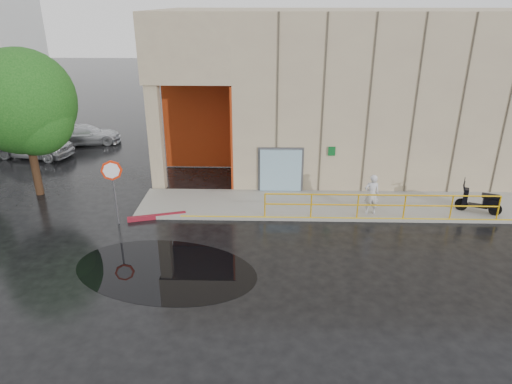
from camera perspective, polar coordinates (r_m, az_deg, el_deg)
ground at (r=16.26m, az=2.79°, el=-8.36°), size 120.00×120.00×0.00m
sidewalk at (r=20.68m, az=13.71°, el=-1.63°), size 20.00×3.00×0.15m
building at (r=25.83m, az=14.18°, el=12.80°), size 20.00×10.17×8.00m
guardrail at (r=19.30m, az=15.38°, el=-1.66°), size 9.56×0.06×1.03m
person at (r=19.45m, az=14.25°, el=-0.27°), size 0.65×0.45×1.72m
scooter at (r=21.10m, az=26.31°, el=-0.34°), size 1.86×1.19×1.40m
stop_sign at (r=18.69m, az=-17.48°, el=1.60°), size 0.80×0.26×2.73m
red_curb at (r=19.48m, az=-12.27°, el=-3.02°), size 2.36×0.83×0.18m
puddle at (r=15.94m, az=-11.28°, el=-9.52°), size 7.08×5.24×0.01m
car_a at (r=29.37m, az=-26.23°, el=5.45°), size 4.97×2.72×1.60m
car_c at (r=30.82m, az=-20.57°, el=6.74°), size 4.56×2.74×1.24m
tree_near at (r=22.49m, az=-26.87°, el=9.55°), size 4.59×4.59×6.65m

